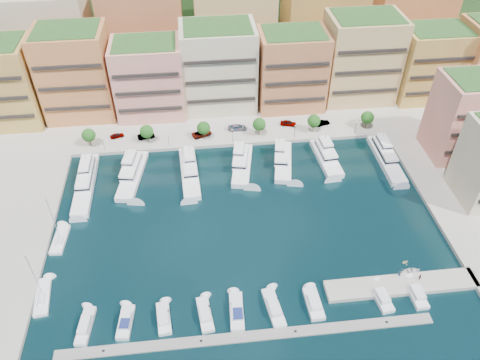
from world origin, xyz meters
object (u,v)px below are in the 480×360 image
Objects in this scene: lamppost_2 at (232,133)px; sailboat_0 at (43,297)px; lamppost_1 at (168,138)px; tree_4 at (314,121)px; cruiser_0 at (85,326)px; tree_1 at (147,132)px; cruiser_5 at (274,308)px; yacht_1 at (132,173)px; yacht_2 at (189,170)px; cruiser_2 at (164,319)px; cruiser_9 at (416,294)px; car_0 at (117,135)px; car_2 at (202,134)px; tender_2 at (411,272)px; car_5 at (323,123)px; cruiser_3 at (205,315)px; tree_5 at (367,118)px; cruiser_4 at (237,312)px; person_0 at (400,274)px; car_1 at (146,136)px; tree_0 at (89,135)px; cruiser_1 at (126,322)px; yacht_4 at (283,160)px; lamppost_4 at (356,125)px; yacht_6 at (385,156)px; tree_2 at (204,128)px; tender_3 at (405,262)px; tree_3 at (259,124)px; lamppost_3 at (295,129)px; cruiser_6 at (314,304)px; sailboat_1 at (60,240)px; yacht_0 at (86,180)px; lamppost_0 at (103,142)px; car_4 at (288,123)px; person_1 at (420,277)px; yacht_5 at (326,156)px; cruiser_8 at (381,298)px; car_3 at (237,127)px.

sailboat_0 is at bearing -132.23° from lamppost_2.
lamppost_1 is 54.48m from sailboat_0.
cruiser_0 is (-57.91, -58.09, -4.20)m from tree_4.
cruiser_5 is at bearing -65.32° from tree_1.
yacht_1 and yacht_2 have the same top height.
cruiser_2 and cruiser_9 have the same top height.
cruiser_0 is at bearing -97.97° from yacht_1.
car_0 is 0.69× the size of car_2.
yacht_1 is 4.61× the size of tender_2.
sailboat_0 is 3.04× the size of car_5.
cruiser_3 and cruiser_9 have the same top height.
lamppost_1 is at bearing -177.73° from tree_5.
tree_4 reaches higher than yacht_1.
person_0 is at bearing 7.37° from cruiser_4.
lamppost_1 is at bearing -135.47° from car_1.
tree_1 is (16.00, 0.00, 0.00)m from tree_0.
tree_1 is at bearing 87.71° from cruiser_1.
car_5 is (51.73, 3.08, -3.03)m from tree_1.
car_0 is (-45.90, 15.72, 0.59)m from yacht_4.
yacht_6 is at bearing -66.14° from lamppost_4.
tree_2 reaches higher than tender_3.
tree_3 is 1.00× the size of tree_5.
cruiser_1 is at bearing -120.58° from tree_3.
lamppost_3 is 0.20× the size of yacht_2.
sailboat_1 reaches higher than cruiser_6.
sailboat_1 is (-3.31, -19.51, -0.89)m from yacht_0.
tree_0 is 1.17× the size of car_1.
lamppost_0 is 1.00× the size of lamppost_1.
car_4 is (42.06, 1.90, 0.02)m from car_1.
car_2 is (27.43, 3.78, -2.03)m from lamppost_0.
lamppost_0 is at bearing 111.77° from car_4.
person_1 reaches higher than cruiser_2.
sailboat_0 is (-24.58, 7.79, -0.24)m from cruiser_2.
yacht_5 is 9.45× the size of person_0.
car_5 is (19.73, 3.08, -3.03)m from tree_3.
person_1 is (67.74, 3.17, 1.22)m from cruiser_0.
tender_3 is at bearing -143.82° from car_1.
car_4 is at bearing 32.79° from sailboat_1.
cruiser_6 is 1.01× the size of cruiser_8.
person_1 is (76.61, -20.13, 1.45)m from sailboat_1.
yacht_4 is 3.14× the size of car_3.
yacht_5 is (16.97, -11.93, -3.53)m from tree_3.
tree_5 is 81.00m from yacht_0.
yacht_2 is (-30.67, -11.54, -2.62)m from lamppost_3.
yacht_4 is (-5.15, -10.01, -2.73)m from lamppost_3.
lamppost_0 is 0.55× the size of cruiser_1.
car_5 reaches higher than cruiser_8.
cruiser_3 is (-2.93, -58.09, -4.20)m from tree_2.
tree_2 reaches higher than yacht_4.
tree_4 is at bearing 20.97° from lamppost_3.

